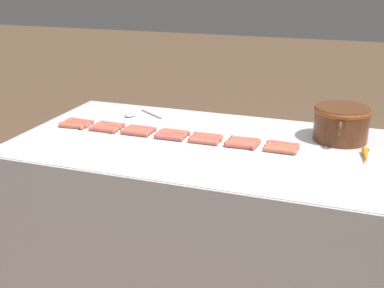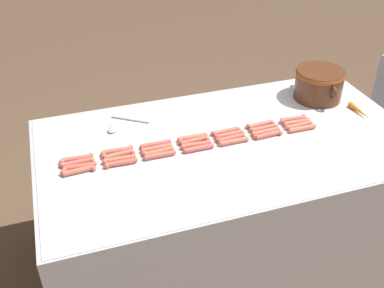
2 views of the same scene
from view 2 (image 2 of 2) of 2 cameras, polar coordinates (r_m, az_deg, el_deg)
ground_plane at (r=2.85m, az=3.86°, el=-13.55°), size 20.00×20.00×0.00m
griddle_counter at (r=2.56m, az=4.22°, el=-7.32°), size 1.06×1.93×0.83m
hot_dog_0 at (r=2.22m, az=-14.41°, el=-1.80°), size 0.04×0.16×0.03m
hot_dog_1 at (r=2.23m, az=-9.47°, el=-0.85°), size 0.04×0.16×0.03m
hot_dog_2 at (r=2.25m, az=-4.63°, el=-0.04°), size 0.03×0.17×0.03m
hot_dog_3 at (r=2.30m, az=0.05°, el=0.86°), size 0.03×0.17×0.03m
hot_dog_4 at (r=2.35m, az=4.28°, el=1.62°), size 0.03×0.17×0.03m
hot_dog_5 at (r=2.42m, az=8.63°, el=2.44°), size 0.04×0.16×0.03m
hot_dog_6 at (r=2.51m, az=12.65°, el=3.09°), size 0.04×0.16×0.03m
hot_dog_7 at (r=2.19m, az=-14.37°, el=-2.30°), size 0.03×0.17×0.03m
hot_dog_8 at (r=2.20m, az=-9.30°, el=-1.33°), size 0.04×0.16×0.03m
hot_dog_9 at (r=2.22m, az=-4.53°, el=-0.52°), size 0.03×0.17×0.03m
hot_dog_10 at (r=2.27m, az=0.22°, el=0.42°), size 0.04×0.16×0.03m
hot_dog_11 at (r=2.32m, az=4.72°, el=1.20°), size 0.03×0.17×0.03m
hot_dog_12 at (r=2.40m, az=9.02°, el=2.00°), size 0.03×0.16×0.03m
hot_dog_13 at (r=2.48m, az=13.10°, el=2.71°), size 0.03×0.16×0.03m
hot_dog_14 at (r=2.16m, az=-14.07°, el=-2.80°), size 0.04×0.16×0.03m
hot_dog_15 at (r=2.17m, az=-9.23°, el=-1.89°), size 0.03×0.16×0.03m
hot_dog_16 at (r=2.20m, az=-4.33°, el=-0.97°), size 0.03×0.16×0.03m
hot_dog_17 at (r=2.24m, az=0.49°, el=-0.06°), size 0.04×0.16×0.03m
hot_dog_18 at (r=2.30m, az=4.88°, el=0.75°), size 0.04×0.16×0.03m
hot_dog_19 at (r=2.37m, az=9.27°, el=1.59°), size 0.03×0.16×0.03m
hot_dog_20 at (r=2.46m, az=13.35°, el=2.32°), size 0.03×0.17×0.03m
hot_dog_21 at (r=2.14m, az=-14.20°, el=-3.30°), size 0.04×0.16×0.03m
hot_dog_22 at (r=2.15m, az=-8.99°, el=-2.37°), size 0.03×0.16×0.03m
hot_dog_23 at (r=2.17m, az=-4.12°, el=-1.42°), size 0.03×0.17×0.03m
hot_dog_24 at (r=2.22m, az=0.83°, el=-0.55°), size 0.03×0.17×0.03m
hot_dog_25 at (r=2.27m, az=5.29°, el=0.33°), size 0.03×0.17×0.03m
hot_dog_26 at (r=2.35m, az=9.56°, el=1.15°), size 0.04×0.16×0.03m
hot_dog_27 at (r=2.44m, az=13.77°, el=1.93°), size 0.03×0.17×0.03m
bean_pot at (r=2.73m, az=15.79°, el=7.49°), size 0.35×0.28×0.18m
serving_spoon at (r=2.43m, az=-9.26°, el=2.26°), size 0.18×0.24×0.02m
carrot at (r=2.68m, az=20.41°, el=3.96°), size 0.18×0.04×0.03m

